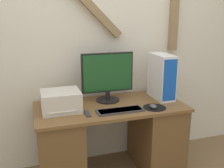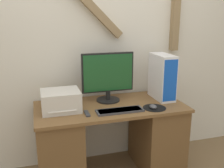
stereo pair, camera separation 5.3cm
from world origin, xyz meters
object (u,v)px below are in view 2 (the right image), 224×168
(mouse, at_px, (153,107))
(computer_tower, at_px, (162,77))
(remote_control, at_px, (87,113))
(printer, at_px, (61,101))
(monitor, at_px, (108,76))
(keyboard, at_px, (120,111))

(mouse, bearing_deg, computer_tower, 50.50)
(computer_tower, distance_m, remote_control, 0.93)
(computer_tower, relative_size, remote_control, 3.36)
(printer, height_order, remote_control, printer)
(monitor, height_order, remote_control, monitor)
(printer, bearing_deg, remote_control, -38.88)
(keyboard, height_order, computer_tower, computer_tower)
(computer_tower, relative_size, printer, 1.33)
(mouse, bearing_deg, monitor, 134.38)
(monitor, distance_m, remote_control, 0.51)
(computer_tower, distance_m, printer, 1.10)
(monitor, height_order, computer_tower, monitor)
(mouse, distance_m, remote_control, 0.65)
(keyboard, relative_size, printer, 1.25)
(printer, bearing_deg, keyboard, -20.32)
(mouse, distance_m, printer, 0.90)
(remote_control, bearing_deg, monitor, 47.63)
(printer, bearing_deg, mouse, -14.32)
(monitor, relative_size, remote_control, 3.83)
(mouse, height_order, remote_control, mouse)
(computer_tower, bearing_deg, monitor, 171.45)
(printer, xyz_separation_m, remote_control, (0.22, -0.18, -0.09))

